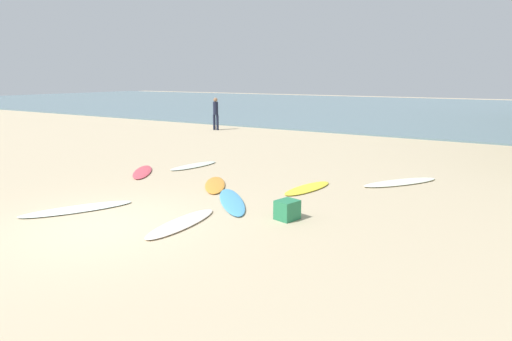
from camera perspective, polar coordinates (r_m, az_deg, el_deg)
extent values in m
plane|color=#C6B28E|center=(9.42, -19.06, -6.83)|extent=(120.00, 120.00, 0.00)
cube|color=slate|center=(42.43, 22.21, 7.31)|extent=(120.00, 40.00, 0.08)
ellipsoid|color=white|center=(13.01, 18.18, -1.45)|extent=(1.91, 2.37, 0.07)
ellipsoid|color=#4DA1D8|center=(10.52, -3.15, -4.00)|extent=(1.97, 2.12, 0.07)
ellipsoid|color=silver|center=(14.80, -8.05, 0.63)|extent=(0.84, 2.01, 0.06)
ellipsoid|color=#E44958|center=(14.14, -14.48, -0.17)|extent=(1.64, 1.89, 0.06)
ellipsoid|color=silver|center=(9.13, -9.60, -6.71)|extent=(0.71, 2.16, 0.06)
ellipsoid|color=yellow|center=(11.82, 6.70, -2.27)|extent=(0.85, 1.98, 0.06)
ellipsoid|color=orange|center=(12.12, -5.33, -1.85)|extent=(1.55, 1.89, 0.07)
ellipsoid|color=white|center=(10.71, -22.11, -4.63)|extent=(1.66, 2.41, 0.06)
cylinder|color=#191E33|center=(24.77, -5.42, 6.22)|extent=(0.14, 0.14, 0.85)
cylinder|color=#191E33|center=(24.68, -5.01, 6.21)|extent=(0.14, 0.14, 0.85)
cylinder|color=#191E33|center=(24.66, -5.25, 8.01)|extent=(0.32, 0.32, 0.71)
sphere|color=#9E7051|center=(24.63, -5.27, 9.10)|extent=(0.23, 0.23, 0.23)
cube|color=#287F51|center=(9.29, 4.06, -5.10)|extent=(0.49, 0.53, 0.41)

